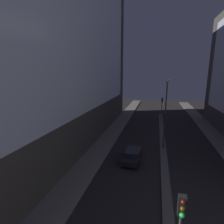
# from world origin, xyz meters

# --- Properties ---
(building_left) EXTENTS (6.01, 39.07, 29.99)m
(building_left) POSITION_xyz_m (-12.34, 19.54, 15.00)
(building_left) COLOR #423D38
(building_left) RESTS_ON ground
(median_strip) EXTENTS (0.78, 39.09, 0.12)m
(median_strip) POSITION_xyz_m (0.00, 20.54, 0.06)
(median_strip) COLOR #56544F
(median_strip) RESTS_ON ground
(traffic_light_near) EXTENTS (0.32, 0.42, 4.79)m
(traffic_light_near) POSITION_xyz_m (0.00, 3.05, 3.62)
(traffic_light_near) COLOR #383838
(traffic_light_near) RESTS_ON median_strip
(traffic_light_mid) EXTENTS (0.32, 0.42, 4.79)m
(traffic_light_mid) POSITION_xyz_m (0.00, 33.40, 3.62)
(traffic_light_mid) COLOR #383838
(traffic_light_mid) RESTS_ON median_strip
(street_lamp) EXTENTS (0.47, 0.47, 9.03)m
(street_lamp) POSITION_xyz_m (0.00, 19.05, 5.87)
(street_lamp) COLOR #383838
(street_lamp) RESTS_ON median_strip
(car_left_lane) EXTENTS (1.74, 4.52, 1.40)m
(car_left_lane) POSITION_xyz_m (-3.50, 14.77, 0.72)
(car_left_lane) COLOR black
(car_left_lane) RESTS_ON ground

